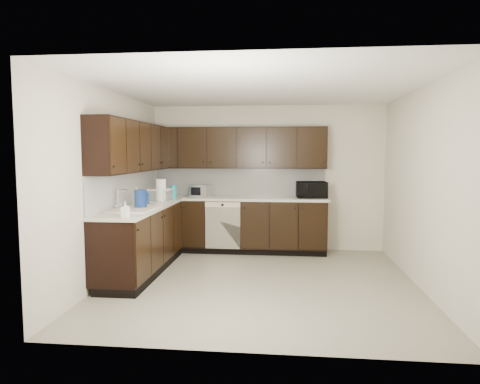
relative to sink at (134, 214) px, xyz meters
name	(u,v)px	position (x,y,z in m)	size (l,w,h in m)	color
floor	(260,282)	(1.68, 0.01, -0.88)	(4.00, 4.00, 0.00)	gray
ceiling	(261,88)	(1.68, 0.01, 1.62)	(4.00, 4.00, 0.00)	white
wall_back	(267,178)	(1.68, 2.01, 0.37)	(4.00, 0.02, 2.50)	beige
wall_left	(111,186)	(-0.32, 0.01, 0.37)	(0.02, 4.00, 2.50)	beige
wall_right	(422,188)	(3.68, 0.01, 0.37)	(0.02, 4.00, 2.50)	beige
wall_front	(247,206)	(1.68, -1.99, 0.37)	(4.00, 0.02, 2.50)	beige
lower_cabinets	(201,234)	(0.67, 1.12, -0.47)	(3.00, 2.80, 0.90)	black
countertop	(200,202)	(0.67, 1.12, 0.04)	(3.03, 2.83, 0.04)	beige
backsplash	(190,184)	(0.46, 1.33, 0.30)	(3.00, 2.80, 0.48)	white
upper_cabinets	(195,148)	(0.58, 1.22, 0.89)	(3.00, 2.80, 0.70)	black
dishwasher	(223,222)	(0.98, 1.42, -0.33)	(0.58, 0.04, 0.78)	beige
sink	(134,214)	(0.00, 0.00, 0.00)	(0.54, 0.82, 0.42)	beige
microwave	(311,190)	(2.43, 1.70, 0.19)	(0.49, 0.33, 0.27)	black
soap_bottle_a	(125,209)	(0.14, -0.69, 0.15)	(0.08, 0.08, 0.18)	gray
soap_bottle_b	(137,197)	(-0.08, 0.34, 0.19)	(0.10, 0.10, 0.27)	gray
toaster_oven	(200,191)	(0.55, 1.71, 0.16)	(0.33, 0.24, 0.21)	silver
storage_bin	(157,195)	(-0.03, 1.12, 0.14)	(0.43, 0.32, 0.17)	silver
blue_pitcher	(141,199)	(0.06, 0.09, 0.18)	(0.17, 0.17, 0.25)	navy
teal_tumbler	(173,192)	(0.17, 1.36, 0.17)	(0.10, 0.10, 0.22)	#0D9198
paper_towel_roll	(161,190)	(0.07, 1.01, 0.23)	(0.15, 0.15, 0.34)	white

